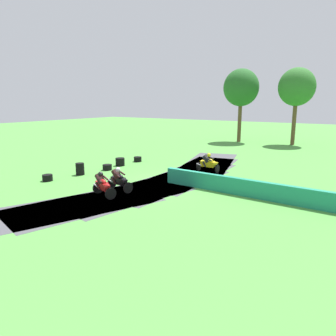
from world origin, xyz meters
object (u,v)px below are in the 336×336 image
(tire_stack_mid_a, at_px, (80,169))
(traffic_cone, at_px, (270,188))
(motorcycle_trailing_yellow, at_px, (209,163))
(tire_stack_far, at_px, (120,162))
(motorcycle_chase_black, at_px, (119,180))
(tire_stack_mid_b, at_px, (107,167))
(motorcycle_lead_red, at_px, (103,185))
(tire_stack_near, at_px, (47,178))
(tire_stack_extra_a, at_px, (138,159))

(tire_stack_mid_a, height_order, traffic_cone, tire_stack_mid_a)
(motorcycle_trailing_yellow, height_order, traffic_cone, motorcycle_trailing_yellow)
(tire_stack_far, xyz_separation_m, traffic_cone, (11.63, -0.97, -0.08))
(motorcycle_chase_black, bearing_deg, tire_stack_mid_b, 140.33)
(motorcycle_lead_red, relative_size, motorcycle_trailing_yellow, 1.00)
(tire_stack_far, bearing_deg, motorcycle_chase_black, -48.76)
(motorcycle_chase_black, bearing_deg, tire_stack_far, 131.24)
(motorcycle_chase_black, xyz_separation_m, tire_stack_near, (-5.27, -0.69, -0.45))
(tire_stack_mid_a, xyz_separation_m, tire_stack_far, (0.17, 3.79, -0.10))
(tire_stack_mid_a, relative_size, traffic_cone, 1.82)
(tire_stack_far, height_order, traffic_cone, tire_stack_far)
(motorcycle_chase_black, distance_m, traffic_cone, 8.22)
(tire_stack_near, xyz_separation_m, tire_stack_mid_a, (0.41, 2.24, 0.20))
(tire_stack_near, xyz_separation_m, tire_stack_mid_b, (0.86, 4.35, 0.00))
(motorcycle_lead_red, distance_m, motorcycle_trailing_yellow, 8.42)
(motorcycle_lead_red, bearing_deg, tire_stack_near, 174.02)
(tire_stack_far, relative_size, tire_stack_extra_a, 1.09)
(tire_stack_mid_b, bearing_deg, traffic_cone, 3.60)
(tire_stack_near, bearing_deg, motorcycle_lead_red, -5.98)
(tire_stack_mid_a, xyz_separation_m, tire_stack_mid_b, (0.44, 2.11, -0.20))
(tire_stack_mid_a, relative_size, tire_stack_far, 1.17)
(tire_stack_mid_a, distance_m, traffic_cone, 12.14)
(traffic_cone, bearing_deg, tire_stack_far, 175.25)
(tire_stack_near, distance_m, tire_stack_mid_a, 2.29)
(motorcycle_lead_red, relative_size, tire_stack_mid_a, 2.10)
(motorcycle_lead_red, relative_size, tire_stack_near, 2.74)
(tire_stack_near, relative_size, tire_stack_extra_a, 0.98)
(motorcycle_chase_black, height_order, motorcycle_trailing_yellow, motorcycle_trailing_yellow)
(tire_stack_extra_a, bearing_deg, tire_stack_mid_b, -87.03)
(tire_stack_far, bearing_deg, tire_stack_mid_b, -80.86)
(motorcycle_chase_black, height_order, tire_stack_mid_b, motorcycle_chase_black)
(tire_stack_far, bearing_deg, traffic_cone, -4.75)
(motorcycle_chase_black, bearing_deg, motorcycle_trailing_yellow, 74.14)
(tire_stack_mid_b, distance_m, traffic_cone, 11.38)
(motorcycle_lead_red, bearing_deg, tire_stack_extra_a, 118.06)
(motorcycle_lead_red, distance_m, tire_stack_mid_a, 5.61)
(motorcycle_chase_black, distance_m, tire_stack_far, 7.11)
(tire_stack_mid_a, distance_m, tire_stack_extra_a, 5.85)
(tire_stack_near, xyz_separation_m, traffic_cone, (12.22, 5.07, 0.02))
(motorcycle_lead_red, height_order, tire_stack_near, motorcycle_lead_red)
(motorcycle_chase_black, height_order, tire_stack_mid_a, motorcycle_chase_black)
(tire_stack_far, distance_m, tire_stack_extra_a, 2.06)
(motorcycle_trailing_yellow, xyz_separation_m, tire_stack_far, (-6.66, -1.60, -0.35))
(motorcycle_chase_black, distance_m, tire_stack_mid_b, 5.75)
(motorcycle_trailing_yellow, bearing_deg, tire_stack_far, -166.46)
(motorcycle_lead_red, bearing_deg, motorcycle_trailing_yellow, 76.43)
(tire_stack_near, bearing_deg, motorcycle_trailing_yellow, 46.50)
(tire_stack_near, bearing_deg, tire_stack_extra_a, 85.29)
(motorcycle_lead_red, distance_m, tire_stack_mid_b, 6.61)
(tire_stack_mid_a, bearing_deg, tire_stack_extra_a, 87.54)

